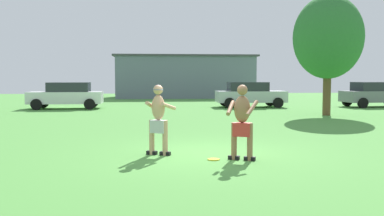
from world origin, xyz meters
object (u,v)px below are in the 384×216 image
at_px(player_with_cap, 158,116).
at_px(frisbee, 214,159).
at_px(tree_left_field, 328,38).
at_px(car_gray_near_post, 376,94).
at_px(car_silver_far_end, 250,94).
at_px(player_in_red, 242,120).
at_px(car_white_mid_lot, 67,95).

height_order(player_with_cap, frisbee, player_with_cap).
bearing_deg(tree_left_field, player_with_cap, -130.05).
relative_size(car_gray_near_post, car_silver_far_end, 1.03).
height_order(player_in_red, car_white_mid_lot, player_in_red).
bearing_deg(car_gray_near_post, car_silver_far_end, 176.19).
distance_m(frisbee, car_white_mid_lot, 18.05).
distance_m(player_in_red, car_white_mid_lot, 18.35).
relative_size(player_in_red, car_silver_far_end, 0.40).
relative_size(car_silver_far_end, tree_left_field, 0.73).
height_order(frisbee, tree_left_field, tree_left_field).
relative_size(frisbee, car_white_mid_lot, 0.07).
bearing_deg(frisbee, player_with_cap, 148.25).
bearing_deg(tree_left_field, car_silver_far_end, 111.71).
bearing_deg(player_with_cap, car_gray_near_post, 48.05).
height_order(player_with_cap, tree_left_field, tree_left_field).
xyz_separation_m(player_in_red, frisbee, (-0.63, 0.09, -0.90)).
relative_size(frisbee, tree_left_field, 0.05).
height_order(frisbee, car_silver_far_end, car_silver_far_end).
bearing_deg(player_in_red, frisbee, 171.70).
bearing_deg(car_white_mid_lot, player_with_cap, -72.33).
distance_m(frisbee, car_silver_far_end, 17.76).
xyz_separation_m(frisbee, car_silver_far_end, (4.88, 17.06, 0.81)).
distance_m(frisbee, car_gray_near_post, 21.00).
bearing_deg(car_silver_far_end, tree_left_field, -68.29).
bearing_deg(player_with_cap, frisbee, -31.75).
relative_size(player_with_cap, tree_left_field, 0.29).
distance_m(car_silver_far_end, tree_left_field, 7.24).
bearing_deg(player_in_red, car_gray_near_post, 53.51).
bearing_deg(frisbee, car_silver_far_end, 74.03).
relative_size(player_with_cap, car_silver_far_end, 0.40).
height_order(car_gray_near_post, tree_left_field, tree_left_field).
xyz_separation_m(player_in_red, car_gray_near_post, (12.29, 16.62, -0.09)).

